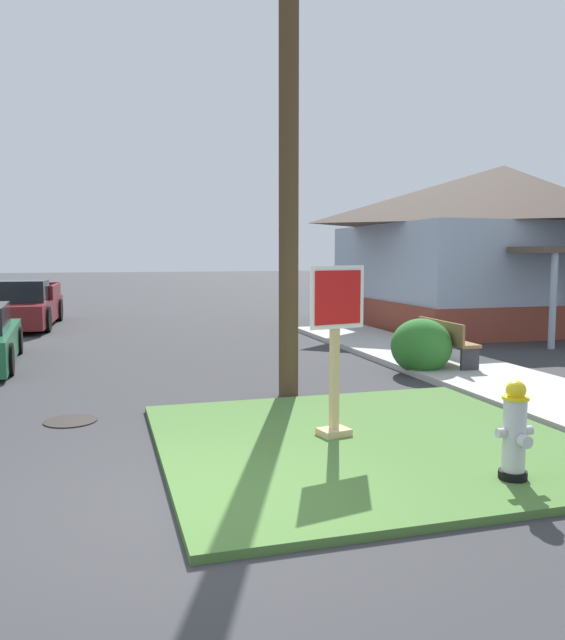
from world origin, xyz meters
The scene contains 11 objects.
ground_plane centered at (0.00, 0.00, 0.00)m, with size 160.00×160.00×0.00m, color #333335.
grass_corner_patch centered at (2.34, 1.34, 0.04)m, with size 4.84×4.68×0.08m, color #477033.
sidewalk_strip centered at (5.96, 5.00, 0.06)m, with size 2.20×14.63×0.12m, color #B2AFA8.
fire_hydrant centered at (3.15, -0.30, 0.54)m, with size 0.38×0.34×0.97m.
stop_sign centered at (2.01, 1.56, 1.07)m, with size 0.73×0.35×2.04m.
manhole_cover centered at (-1.09, 3.43, 0.01)m, with size 0.70×0.70×0.02m, color black.
pickup_truck_maroon centered at (-3.02, 15.61, 0.62)m, with size 2.18×5.59×1.48m.
street_bench centered at (5.85, 5.53, 0.59)m, with size 0.47×1.80×0.85m.
utility_pole centered at (2.21, 4.16, 5.63)m, with size 1.63×0.31×10.91m.
corner_house centered at (11.72, 12.11, 2.60)m, with size 9.27×8.89×5.06m.
shrub_by_curb centered at (5.16, 5.23, 0.53)m, with size 1.15×1.15×1.05m, color #2E7229.
Camera 1 is at (-0.64, -5.34, 2.24)m, focal length 35.26 mm.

